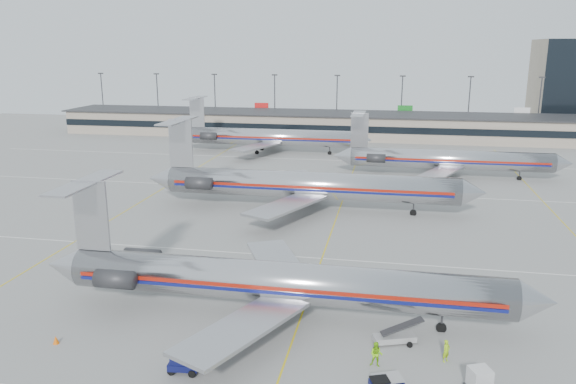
% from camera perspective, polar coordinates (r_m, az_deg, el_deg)
% --- Properties ---
extents(ground, '(260.00, 260.00, 0.00)m').
position_cam_1_polar(ground, '(53.60, 2.08, -10.57)').
color(ground, gray).
rests_on(ground, ground).
extents(apron_markings, '(160.00, 0.15, 0.02)m').
position_cam_1_polar(apron_markings, '(62.71, 3.47, -6.74)').
color(apron_markings, silver).
rests_on(apron_markings, ground).
extents(terminal, '(162.00, 17.00, 6.25)m').
position_cam_1_polar(terminal, '(147.49, 7.88, 6.72)').
color(terminal, gray).
rests_on(terminal, ground).
extents(light_mast_row, '(163.60, 0.40, 15.28)m').
position_cam_1_polar(light_mast_row, '(160.82, 8.22, 9.29)').
color(light_mast_row, '#38383D').
rests_on(light_mast_row, ground).
extents(jet_foreground, '(44.05, 25.94, 11.53)m').
position_cam_1_polar(jet_foreground, '(48.49, -1.49, -9.03)').
color(jet_foreground, silver).
rests_on(jet_foreground, ground).
extents(jet_second_row, '(48.60, 28.61, 12.72)m').
position_cam_1_polar(jet_second_row, '(80.09, 1.55, 0.75)').
color(jet_second_row, silver).
rests_on(jet_second_row, ground).
extents(jet_third_row, '(41.53, 25.55, 11.36)m').
position_cam_1_polar(jet_third_row, '(104.45, 15.62, 3.24)').
color(jet_third_row, silver).
rests_on(jet_third_row, ground).
extents(jet_back_row, '(44.16, 27.16, 12.07)m').
position_cam_1_polar(jet_back_row, '(124.79, -2.05, 5.62)').
color(jet_back_row, silver).
rests_on(jet_back_row, ground).
extents(tug_left, '(2.24, 1.24, 1.76)m').
position_cam_1_polar(tug_left, '(42.68, -10.73, -16.64)').
color(tug_left, '#0B0E3E').
rests_on(tug_left, ground).
extents(cart_outer, '(2.39, 2.04, 1.15)m').
position_cam_1_polar(cart_outer, '(40.59, 10.03, -18.70)').
color(cart_outer, '#0B0E3E').
rests_on(cart_outer, ground).
extents(uld_container, '(2.03, 1.88, 1.73)m').
position_cam_1_polar(uld_container, '(42.05, 18.88, -17.62)').
color(uld_container, '#2D2D30').
rests_on(uld_container, ground).
extents(belt_loader, '(4.04, 2.23, 2.07)m').
position_cam_1_polar(belt_loader, '(46.49, 10.86, -14.22)').
color(belt_loader, gray).
rests_on(belt_loader, ground).
extents(ramp_worker_near, '(0.74, 0.74, 1.73)m').
position_cam_1_polar(ramp_worker_near, '(44.77, 15.78, -15.27)').
color(ramp_worker_near, '#93C612').
rests_on(ramp_worker_near, ground).
extents(ramp_worker_far, '(1.02, 0.85, 1.91)m').
position_cam_1_polar(ramp_worker_far, '(43.09, 8.97, -15.99)').
color(ramp_worker_far, '#81D514').
rests_on(ramp_worker_far, ground).
extents(cone_left, '(0.64, 0.64, 0.66)m').
position_cam_1_polar(cone_left, '(49.26, -22.52, -13.70)').
color(cone_left, '#E25B07').
rests_on(cone_left, ground).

